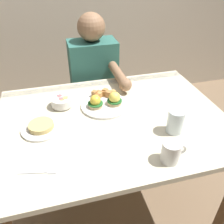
{
  "coord_description": "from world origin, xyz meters",
  "views": [
    {
      "loc": [
        -0.27,
        -0.99,
        1.49
      ],
      "look_at": [
        -0.01,
        0.0,
        0.78
      ],
      "focal_mm": 38.4,
      "sensor_mm": 36.0,
      "label": 1
    }
  ],
  "objects_px": {
    "eggs_benedict_plate": "(105,102)",
    "diner_person": "(95,82)",
    "fork": "(40,172)",
    "dining_table": "(113,133)",
    "fruit_bowl": "(62,102)",
    "coffee_mug": "(171,151)",
    "side_plate": "(41,127)",
    "water_glass_near": "(175,122)"
  },
  "relations": [
    {
      "from": "fruit_bowl",
      "to": "fork",
      "type": "xyz_separation_m",
      "value": [
        -0.14,
        -0.47,
        -0.03
      ]
    },
    {
      "from": "coffee_mug",
      "to": "fruit_bowl",
      "type": "bearing_deg",
      "value": 126.66
    },
    {
      "from": "eggs_benedict_plate",
      "to": "coffee_mug",
      "type": "bearing_deg",
      "value": -70.83
    },
    {
      "from": "coffee_mug",
      "to": "eggs_benedict_plate",
      "type": "bearing_deg",
      "value": 109.17
    },
    {
      "from": "eggs_benedict_plate",
      "to": "side_plate",
      "type": "relative_size",
      "value": 1.35
    },
    {
      "from": "side_plate",
      "to": "diner_person",
      "type": "bearing_deg",
      "value": 56.84
    },
    {
      "from": "dining_table",
      "to": "fork",
      "type": "bearing_deg",
      "value": -143.73
    },
    {
      "from": "fork",
      "to": "water_glass_near",
      "type": "distance_m",
      "value": 0.65
    },
    {
      "from": "diner_person",
      "to": "fruit_bowl",
      "type": "bearing_deg",
      "value": -122.93
    },
    {
      "from": "fork",
      "to": "diner_person",
      "type": "distance_m",
      "value": 0.97
    },
    {
      "from": "coffee_mug",
      "to": "diner_person",
      "type": "relative_size",
      "value": 0.1
    },
    {
      "from": "eggs_benedict_plate",
      "to": "diner_person",
      "type": "height_order",
      "value": "diner_person"
    },
    {
      "from": "dining_table",
      "to": "diner_person",
      "type": "relative_size",
      "value": 1.05
    },
    {
      "from": "fork",
      "to": "fruit_bowl",
      "type": "bearing_deg",
      "value": 73.74
    },
    {
      "from": "fork",
      "to": "diner_person",
      "type": "height_order",
      "value": "diner_person"
    },
    {
      "from": "coffee_mug",
      "to": "water_glass_near",
      "type": "relative_size",
      "value": 0.94
    },
    {
      "from": "eggs_benedict_plate",
      "to": "fork",
      "type": "relative_size",
      "value": 1.74
    },
    {
      "from": "dining_table",
      "to": "side_plate",
      "type": "distance_m",
      "value": 0.39
    },
    {
      "from": "coffee_mug",
      "to": "fork",
      "type": "xyz_separation_m",
      "value": [
        -0.54,
        0.07,
        -0.05
      ]
    },
    {
      "from": "eggs_benedict_plate",
      "to": "water_glass_near",
      "type": "bearing_deg",
      "value": -48.45
    },
    {
      "from": "water_glass_near",
      "to": "diner_person",
      "type": "distance_m",
      "value": 0.83
    },
    {
      "from": "side_plate",
      "to": "diner_person",
      "type": "xyz_separation_m",
      "value": [
        0.39,
        0.6,
        -0.1
      ]
    },
    {
      "from": "dining_table",
      "to": "coffee_mug",
      "type": "height_order",
      "value": "coffee_mug"
    },
    {
      "from": "diner_person",
      "to": "dining_table",
      "type": "bearing_deg",
      "value": -92.14
    },
    {
      "from": "dining_table",
      "to": "fruit_bowl",
      "type": "bearing_deg",
      "value": 143.38
    },
    {
      "from": "fork",
      "to": "eggs_benedict_plate",
      "type": "bearing_deg",
      "value": 47.89
    },
    {
      "from": "eggs_benedict_plate",
      "to": "fruit_bowl",
      "type": "height_order",
      "value": "eggs_benedict_plate"
    },
    {
      "from": "water_glass_near",
      "to": "eggs_benedict_plate",
      "type": "bearing_deg",
      "value": 131.55
    },
    {
      "from": "fruit_bowl",
      "to": "coffee_mug",
      "type": "bearing_deg",
      "value": -53.34
    },
    {
      "from": "dining_table",
      "to": "diner_person",
      "type": "distance_m",
      "value": 0.6
    },
    {
      "from": "eggs_benedict_plate",
      "to": "dining_table",
      "type": "bearing_deg",
      "value": -83.64
    },
    {
      "from": "eggs_benedict_plate",
      "to": "fork",
      "type": "xyz_separation_m",
      "value": [
        -0.37,
        -0.41,
        -0.02
      ]
    },
    {
      "from": "coffee_mug",
      "to": "side_plate",
      "type": "relative_size",
      "value": 0.56
    },
    {
      "from": "fork",
      "to": "water_glass_near",
      "type": "height_order",
      "value": "water_glass_near"
    },
    {
      "from": "fork",
      "to": "side_plate",
      "type": "xyz_separation_m",
      "value": [
        0.02,
        0.28,
        0.01
      ]
    },
    {
      "from": "fruit_bowl",
      "to": "fork",
      "type": "bearing_deg",
      "value": -106.26
    },
    {
      "from": "eggs_benedict_plate",
      "to": "coffee_mug",
      "type": "distance_m",
      "value": 0.51
    },
    {
      "from": "eggs_benedict_plate",
      "to": "side_plate",
      "type": "xyz_separation_m",
      "value": [
        -0.35,
        -0.12,
        -0.01
      ]
    },
    {
      "from": "coffee_mug",
      "to": "water_glass_near",
      "type": "xyz_separation_m",
      "value": [
        0.11,
        0.17,
        0.0
      ]
    },
    {
      "from": "fork",
      "to": "diner_person",
      "type": "xyz_separation_m",
      "value": [
        0.41,
        0.88,
        -0.09
      ]
    },
    {
      "from": "dining_table",
      "to": "coffee_mug",
      "type": "distance_m",
      "value": 0.42
    },
    {
      "from": "diner_person",
      "to": "side_plate",
      "type": "bearing_deg",
      "value": -123.16
    }
  ]
}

